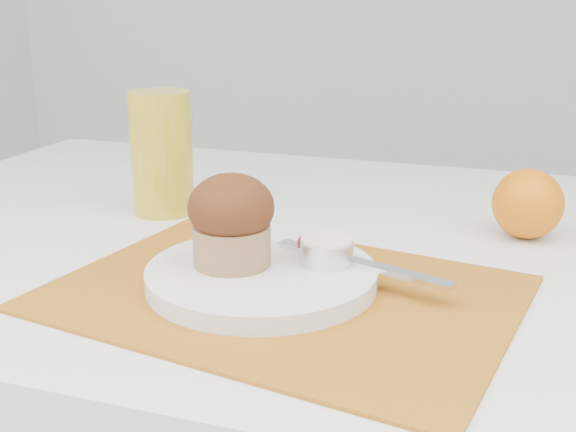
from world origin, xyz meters
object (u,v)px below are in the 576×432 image
(plate, at_px, (261,276))
(juice_glass, at_px, (162,153))
(orange, at_px, (528,204))
(muffin, at_px, (231,220))

(plate, relative_size, juice_glass, 1.43)
(orange, distance_m, muffin, 0.36)
(plate, distance_m, juice_glass, 0.29)
(plate, relative_size, muffin, 2.48)
(juice_glass, xyz_separation_m, muffin, (0.18, -0.20, -0.01))
(plate, bearing_deg, orange, 45.39)
(plate, bearing_deg, muffin, -178.23)
(muffin, bearing_deg, plate, 1.77)
(juice_glass, bearing_deg, muffin, -47.43)
(orange, xyz_separation_m, muffin, (-0.27, -0.24, 0.03))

